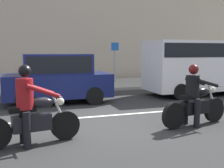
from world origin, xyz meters
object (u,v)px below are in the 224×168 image
(motorcycle_with_rider_crimson, at_px, (31,113))
(parked_hatchback_navy, at_px, (58,78))
(parked_van_white, at_px, (197,64))
(motorcycle_with_rider_black_leather, at_px, (195,100))
(street_sign_post, at_px, (115,58))

(motorcycle_with_rider_crimson, distance_m, parked_hatchback_navy, 4.68)
(parked_hatchback_navy, distance_m, parked_van_white, 6.04)
(motorcycle_with_rider_crimson, relative_size, parked_van_white, 0.46)
(motorcycle_with_rider_crimson, bearing_deg, motorcycle_with_rider_black_leather, 3.08)
(motorcycle_with_rider_black_leather, distance_m, street_sign_post, 9.20)
(motorcycle_with_rider_black_leather, bearing_deg, parked_hatchback_navy, 123.93)
(motorcycle_with_rider_crimson, distance_m, street_sign_post, 10.65)
(motorcycle_with_rider_black_leather, height_order, parked_van_white, parked_van_white)
(motorcycle_with_rider_crimson, bearing_deg, street_sign_post, 61.42)
(parked_van_white, distance_m, street_sign_post, 5.24)
(motorcycle_with_rider_black_leather, relative_size, street_sign_post, 0.92)
(parked_van_white, bearing_deg, motorcycle_with_rider_crimson, -147.75)
(motorcycle_with_rider_black_leather, bearing_deg, street_sign_post, 83.62)
(motorcycle_with_rider_black_leather, xyz_separation_m, parked_van_white, (3.13, 4.32, 0.71))
(motorcycle_with_rider_crimson, relative_size, parked_hatchback_navy, 0.53)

